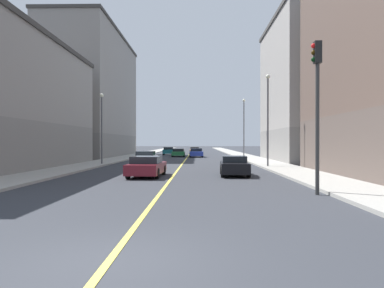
# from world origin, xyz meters

# --- Properties ---
(ground_plane) EXTENTS (400.00, 400.00, 0.00)m
(ground_plane) POSITION_xyz_m (0.00, 0.00, 0.00)
(ground_plane) COLOR #2F3238
(ground_plane) RESTS_ON ground
(sidewalk_left) EXTENTS (3.23, 168.00, 0.15)m
(sidewalk_left) POSITION_xyz_m (8.48, 49.00, 0.07)
(sidewalk_left) COLOR #9E9B93
(sidewalk_left) RESTS_ON ground
(sidewalk_right) EXTENTS (3.23, 168.00, 0.15)m
(sidewalk_right) POSITION_xyz_m (-8.48, 49.00, 0.07)
(sidewalk_right) COLOR #9E9B93
(sidewalk_right) RESTS_ON ground
(lane_center_stripe) EXTENTS (0.16, 154.00, 0.01)m
(lane_center_stripe) POSITION_xyz_m (0.00, 49.00, 0.01)
(lane_center_stripe) COLOR #E5D14C
(lane_center_stripe) RESTS_ON ground
(building_left_mid) EXTENTS (8.94, 16.28, 16.27)m
(building_left_mid) POSITION_xyz_m (14.42, 35.59, 8.15)
(building_left_mid) COLOR gray
(building_left_mid) RESTS_ON ground
(building_right_midblock) EXTENTS (8.94, 25.26, 18.54)m
(building_right_midblock) POSITION_xyz_m (-14.42, 48.93, 9.28)
(building_right_midblock) COLOR slate
(building_right_midblock) RESTS_ON ground
(traffic_light_left_near) EXTENTS (0.40, 0.32, 6.27)m
(traffic_light_left_near) POSITION_xyz_m (6.45, 8.49, 4.04)
(traffic_light_left_near) COLOR #2D2D2D
(traffic_light_left_near) RESTS_ON ground
(street_lamp_left_near) EXTENTS (0.36, 0.36, 7.73)m
(street_lamp_left_near) POSITION_xyz_m (7.47, 24.34, 4.79)
(street_lamp_left_near) COLOR #4C4C51
(street_lamp_left_near) RESTS_ON ground
(street_lamp_right_near) EXTENTS (0.36, 0.36, 6.58)m
(street_lamp_right_near) POSITION_xyz_m (-7.47, 27.46, 4.18)
(street_lamp_right_near) COLOR #4C4C51
(street_lamp_right_near) RESTS_ON ground
(street_lamp_left_far) EXTENTS (0.36, 0.36, 7.60)m
(street_lamp_left_far) POSITION_xyz_m (7.47, 40.49, 4.72)
(street_lamp_left_far) COLOR #4C4C51
(street_lamp_left_far) RESTS_ON ground
(car_green) EXTENTS (2.03, 4.60, 1.20)m
(car_green) POSITION_xyz_m (-1.43, 48.40, 0.61)
(car_green) COLOR #1E6B38
(car_green) RESTS_ON ground
(car_blue) EXTENTS (2.06, 4.63, 1.28)m
(car_blue) POSITION_xyz_m (1.26, 46.59, 0.63)
(car_blue) COLOR #23389E
(car_blue) RESTS_ON ground
(car_maroon) EXTENTS (2.09, 4.54, 1.28)m
(car_maroon) POSITION_xyz_m (-1.62, 16.21, 0.64)
(car_maroon) COLOR maroon
(car_maroon) RESTS_ON ground
(car_white) EXTENTS (1.93, 4.60, 1.30)m
(car_white) POSITION_xyz_m (-3.46, 28.33, 0.64)
(car_white) COLOR white
(car_white) RESTS_ON ground
(car_black) EXTENTS (1.90, 3.97, 1.27)m
(car_black) POSITION_xyz_m (3.91, 16.95, 0.63)
(car_black) COLOR black
(car_black) RESTS_ON ground
(car_teal) EXTENTS (1.91, 4.17, 1.33)m
(car_teal) POSITION_xyz_m (-3.61, 56.55, 0.65)
(car_teal) COLOR #196670
(car_teal) RESTS_ON ground
(car_orange) EXTENTS (1.99, 4.41, 1.24)m
(car_orange) POSITION_xyz_m (0.85, 64.05, 0.62)
(car_orange) COLOR orange
(car_orange) RESTS_ON ground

